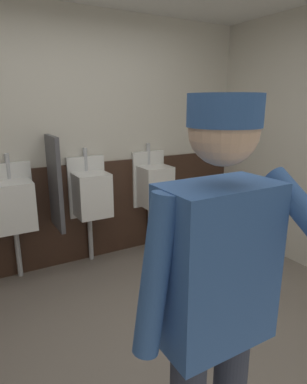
{
  "coord_description": "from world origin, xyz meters",
  "views": [
    {
      "loc": [
        -0.91,
        -1.63,
        1.7
      ],
      "look_at": [
        -0.08,
        -0.2,
        1.25
      ],
      "focal_mm": 31.08,
      "sensor_mm": 36.0,
      "label": 1
    }
  ],
  "objects": [
    {
      "name": "person",
      "position": [
        -0.17,
        -0.81,
        1.02
      ],
      "size": [
        0.64,
        0.6,
        1.72
      ],
      "color": "#2D3342",
      "rests_on": "ground_plane"
    },
    {
      "name": "wall_back",
      "position": [
        0.0,
        1.79,
        1.29
      ],
      "size": [
        4.82,
        0.12,
        2.59
      ],
      "primitive_type": "cube",
      "color": "beige",
      "rests_on": "ground_plane"
    },
    {
      "name": "privacy_divider_panel",
      "position": [
        -0.19,
        1.5,
        0.95
      ],
      "size": [
        0.04,
        0.4,
        0.9
      ],
      "primitive_type": "cube",
      "color": "#4C4C51"
    },
    {
      "name": "urinal_right",
      "position": [
        0.94,
        1.57,
        0.78
      ],
      "size": [
        0.4,
        0.34,
        1.24
      ],
      "color": "white",
      "rests_on": "ground_plane"
    },
    {
      "name": "wainscot_band_back",
      "position": [
        0.0,
        1.71,
        0.54
      ],
      "size": [
        4.22,
        0.03,
        1.07
      ],
      "primitive_type": "cube",
      "color": "#382319",
      "rests_on": "ground_plane"
    },
    {
      "name": "urinal_middle",
      "position": [
        0.19,
        1.57,
        0.78
      ],
      "size": [
        0.4,
        0.34,
        1.24
      ],
      "color": "white",
      "rests_on": "ground_plane"
    },
    {
      "name": "urinal_left",
      "position": [
        -0.56,
        1.57,
        0.78
      ],
      "size": [
        0.4,
        0.34,
        1.24
      ],
      "color": "white",
      "rests_on": "ground_plane"
    },
    {
      "name": "ground_plane",
      "position": [
        0.0,
        0.0,
        -0.02
      ],
      "size": [
        4.82,
        4.06,
        0.04
      ],
      "primitive_type": "cube",
      "color": "slate"
    }
  ]
}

